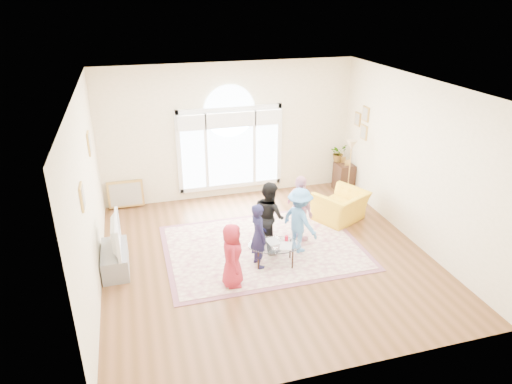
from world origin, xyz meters
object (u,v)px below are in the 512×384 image
object	(u,v)px
tv_console	(115,260)
television	(112,235)
coffee_table	(275,245)
armchair	(341,206)
area_rug	(263,247)

from	to	relation	value
tv_console	television	xyz separation A→B (m)	(0.01, 0.00, 0.51)
coffee_table	armchair	distance (m)	2.33
area_rug	coffee_table	world-z (taller)	coffee_table
coffee_table	television	bearing A→B (deg)	-179.62
area_rug	television	world-z (taller)	television
area_rug	television	distance (m)	2.86
tv_console	armchair	bearing A→B (deg)	8.29
armchair	area_rug	bearing A→B (deg)	-8.44
area_rug	television	xyz separation A→B (m)	(-2.77, -0.01, 0.71)
coffee_table	armchair	xyz separation A→B (m)	(1.93, 1.30, -0.07)
armchair	coffee_table	bearing A→B (deg)	6.57
tv_console	coffee_table	xyz separation A→B (m)	(2.81, -0.61, 0.19)
coffee_table	tv_console	bearing A→B (deg)	-179.58
television	area_rug	bearing A→B (deg)	0.29
television	coffee_table	size ratio (longest dim) A/B	0.95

